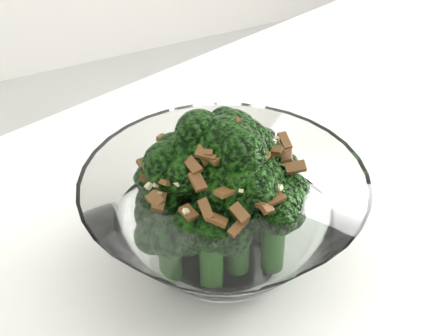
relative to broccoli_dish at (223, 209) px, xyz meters
name	(u,v)px	position (x,y,z in m)	size (l,w,h in m)	color
broccoli_dish	(223,209)	(0.00, 0.00, 0.00)	(0.21, 0.21, 0.13)	white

